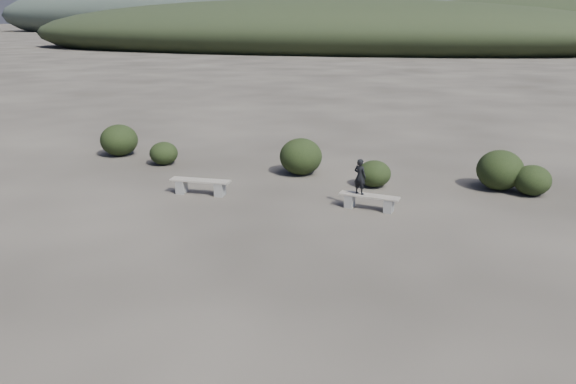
% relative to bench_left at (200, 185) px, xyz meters
% --- Properties ---
extents(ground, '(1200.00, 1200.00, 0.00)m').
position_rel_bench_left_xyz_m(ground, '(3.56, -5.85, -0.29)').
color(ground, '#2B2721').
rests_on(ground, ground).
extents(bench_left, '(1.90, 0.54, 0.47)m').
position_rel_bench_left_xyz_m(bench_left, '(0.00, 0.00, 0.00)').
color(bench_left, gray).
rests_on(bench_left, ground).
extents(bench_right, '(1.73, 0.51, 0.43)m').
position_rel_bench_left_xyz_m(bench_right, '(5.18, 0.16, -0.03)').
color(bench_right, gray).
rests_on(bench_right, ground).
extents(seated_person, '(0.44, 0.37, 1.02)m').
position_rel_bench_left_xyz_m(seated_person, '(4.88, 0.19, 0.65)').
color(seated_person, black).
rests_on(seated_person, bench_right).
extents(shrub_a, '(1.03, 1.03, 0.85)m').
position_rel_bench_left_xyz_m(shrub_a, '(-2.97, 2.98, 0.14)').
color(shrub_a, black).
rests_on(shrub_a, ground).
extents(shrub_b, '(1.47, 1.47, 1.26)m').
position_rel_bench_left_xyz_m(shrub_b, '(2.25, 3.22, 0.35)').
color(shrub_b, black).
rests_on(shrub_b, ground).
extents(shrub_c, '(1.07, 1.07, 0.85)m').
position_rel_bench_left_xyz_m(shrub_c, '(4.93, 2.49, 0.14)').
color(shrub_c, black).
rests_on(shrub_c, ground).
extents(shrub_d, '(1.44, 1.44, 1.26)m').
position_rel_bench_left_xyz_m(shrub_d, '(8.74, 3.39, 0.35)').
color(shrub_d, black).
rests_on(shrub_d, ground).
extents(shrub_e, '(1.12, 1.12, 0.93)m').
position_rel_bench_left_xyz_m(shrub_e, '(9.67, 3.07, 0.18)').
color(shrub_e, black).
rests_on(shrub_e, ground).
extents(shrub_f, '(1.45, 1.45, 1.23)m').
position_rel_bench_left_xyz_m(shrub_f, '(-5.37, 3.74, 0.33)').
color(shrub_f, black).
rests_on(shrub_f, ground).
extents(mountain_ridges, '(500.00, 400.00, 56.00)m').
position_rel_bench_left_xyz_m(mountain_ridges, '(-3.93, 333.21, 10.55)').
color(mountain_ridges, black).
rests_on(mountain_ridges, ground).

